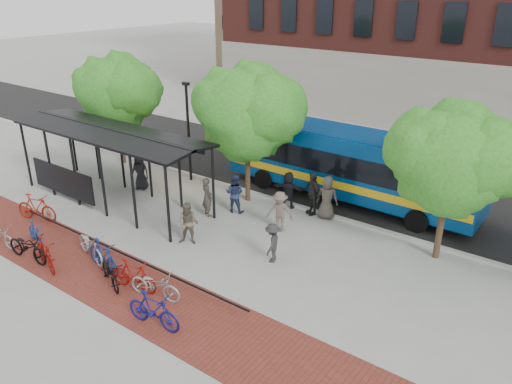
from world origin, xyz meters
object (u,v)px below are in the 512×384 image
Objects in this scene: pedestrian_9 at (272,243)px; bike_9 at (134,275)px; lamp_post_left at (188,129)px; bike_7 at (103,256)px; tree_b at (250,108)px; tree_c at (455,156)px; bike_3 at (36,233)px; bus_shelter at (108,140)px; bike_5 at (45,253)px; pedestrian_0 at (140,171)px; bike_8 at (110,273)px; bike_10 at (155,285)px; bike_1 at (36,207)px; pedestrian_6 at (327,198)px; pedestrian_1 at (207,197)px; pedestrian_8 at (188,224)px; bike_4 at (27,247)px; pedestrian_5 at (289,190)px; tree_a at (118,89)px; pedestrian_3 at (280,212)px; bike_6 at (91,246)px; bus at (349,161)px; bike_11 at (153,310)px; bike_2 at (0,235)px; pedestrian_4 at (312,193)px.

bike_9 is at bearing -49.93° from pedestrian_9.
lamp_post_left reaches higher than bike_7.
tree_b is 1.09× the size of tree_c.
bike_7 is (3.74, 0.38, 0.10)m from bike_3.
bus_shelter is 5.40× the size of bike_5.
pedestrian_0 reaches higher than bike_3.
bike_5 is 2.88m from bike_8.
bike_1 is at bearing 71.34° from bike_10.
pedestrian_0 is 9.50m from pedestrian_6.
pedestrian_8 is (1.11, -2.36, -0.03)m from pedestrian_1.
bike_4 is 1.09× the size of bike_7.
tree_b is 3.75× the size of pedestrian_5.
pedestrian_9 is at bearing -40.79° from bike_9.
tree_b is 10.29m from bike_3.
tree_a is 13.33m from bike_8.
tree_a is (-3.77, 3.83, 1.24)m from bus_shelter.
pedestrian_1 is at bearing 170.95° from pedestrian_3.
pedestrian_0 is 1.04× the size of pedestrian_1.
bike_10 is at bearing -80.02° from bike_6.
bike_5 is at bearing -150.57° from pedestrian_8.
bus_shelter is 5.95× the size of pedestrian_3.
tree_b reaches higher than tree_c.
bike_1 is 1.04× the size of bike_7.
bike_6 is (-5.14, -10.80, -1.35)m from bus.
bike_11 is (7.45, -9.52, -2.16)m from lamp_post_left.
bike_4 is (1.92, 0.04, 0.10)m from bike_2.
tree_c is at bearing 158.17° from pedestrian_6.
pedestrian_8 is (2.12, 3.07, 0.31)m from bike_6.
bike_9 is at bearing -100.78° from bus.
bus is 6.07× the size of bike_1.
pedestrian_5 is at bearing -149.01° from pedestrian_4.
bike_4 is 11.10m from pedestrian_5.
bike_1 is 1.16× the size of bike_2.
bike_1 is 5.75m from bike_7.
pedestrian_8 reaches higher than bike_6.
bus_shelter is 2.69m from pedestrian_0.
pedestrian_9 is at bearing -1.03° from bus_shelter.
pedestrian_1 is at bearing -37.16° from lamp_post_left.
pedestrian_6 is at bearing -69.30° from bike_1.
pedestrian_3 is at bearing -22.35° from bike_9.
pedestrian_6 reaches higher than bike_1.
pedestrian_8 is at bearing -45.45° from bike_4.
bike_5 is (1.02, 0.10, 0.03)m from bike_4.
bike_2 is 1.08× the size of bike_3.
bike_4 is (0.74, -9.61, -2.19)m from lamp_post_left.
bike_10 is (2.29, -8.21, -3.96)m from tree_b.
pedestrian_4 reaches higher than pedestrian_3.
bus reaches higher than bike_4.
pedestrian_8 is (-1.69, 3.39, 0.37)m from bike_10.
bus is 11.52m from bike_9.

